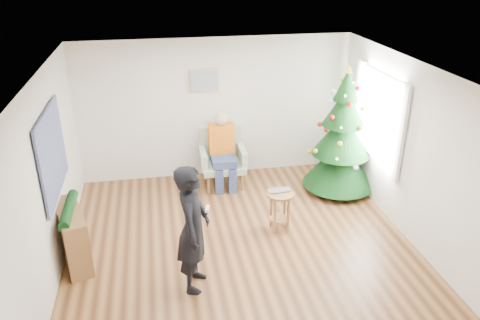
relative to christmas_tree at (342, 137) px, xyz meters
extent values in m
plane|color=brown|center=(-2.04, -1.39, -1.03)|extent=(5.00, 5.00, 0.00)
plane|color=white|center=(-2.04, -1.39, 1.57)|extent=(5.00, 5.00, 0.00)
plane|color=silver|center=(-2.04, 1.11, 0.27)|extent=(5.00, 0.00, 5.00)
plane|color=silver|center=(-2.04, -3.89, 0.27)|extent=(5.00, 0.00, 5.00)
plane|color=silver|center=(-4.54, -1.39, 0.27)|extent=(0.00, 5.00, 5.00)
plane|color=silver|center=(0.46, -1.39, 0.27)|extent=(0.00, 5.00, 5.00)
cube|color=white|center=(0.43, -0.39, 0.47)|extent=(0.04, 1.30, 1.40)
cube|color=white|center=(0.40, -1.14, 0.47)|extent=(0.05, 0.25, 1.50)
cube|color=white|center=(0.40, 0.36, 0.47)|extent=(0.05, 0.25, 1.50)
cylinder|color=#3F2816|center=(0.00, 0.00, -0.88)|extent=(0.10, 0.10, 0.29)
cone|color=black|center=(0.00, 0.00, -0.49)|extent=(1.26, 1.26, 0.83)
cone|color=black|center=(0.00, 0.00, 0.04)|extent=(1.01, 1.01, 0.73)
cone|color=black|center=(0.00, 0.00, 0.53)|extent=(0.74, 0.74, 0.63)
cone|color=black|center=(0.00, 0.00, 0.92)|extent=(0.43, 0.43, 0.53)
cone|color=gold|center=(0.00, 0.00, 1.19)|extent=(0.14, 0.14, 0.14)
cylinder|color=brown|center=(-1.38, -1.08, -0.41)|extent=(0.43, 0.43, 0.04)
cylinder|color=brown|center=(-1.38, -1.08, -0.84)|extent=(0.32, 0.32, 0.02)
imported|color=silver|center=(-1.38, -1.08, -0.38)|extent=(0.36, 0.24, 0.03)
cube|color=#93A887|center=(-2.01, 0.56, -0.63)|extent=(0.77, 0.72, 0.12)
cube|color=#93A887|center=(-2.00, 0.89, -0.29)|extent=(0.76, 0.14, 0.60)
cube|color=#93A887|center=(-2.36, 0.57, -0.47)|extent=(0.12, 0.60, 0.30)
cube|color=#93A887|center=(-1.65, 0.56, -0.47)|extent=(0.12, 0.60, 0.30)
cube|color=navy|center=(-2.01, 0.47, -0.50)|extent=(0.44, 0.46, 0.14)
cube|color=#C56212|center=(-2.01, 0.71, -0.17)|extent=(0.46, 0.25, 0.55)
sphere|color=tan|center=(-2.01, 0.69, 0.21)|extent=(0.24, 0.24, 0.24)
imported|color=black|center=(-2.79, -2.15, -0.18)|extent=(0.55, 0.70, 1.70)
cube|color=white|center=(-2.61, -2.18, 0.11)|extent=(0.07, 0.13, 0.04)
cube|color=brown|center=(-4.37, -1.33, -0.63)|extent=(0.57, 1.04, 0.80)
cylinder|color=black|center=(-4.37, -1.33, -0.21)|extent=(0.14, 0.90, 0.14)
cube|color=black|center=(-4.50, -1.09, 0.52)|extent=(0.03, 1.50, 1.15)
cube|color=tan|center=(-2.24, 1.08, 0.82)|extent=(0.52, 0.03, 0.42)
cube|color=gray|center=(-2.24, 1.06, 0.82)|extent=(0.44, 0.02, 0.34)
camera|label=1|loc=(-3.13, -7.06, 2.97)|focal=35.00mm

